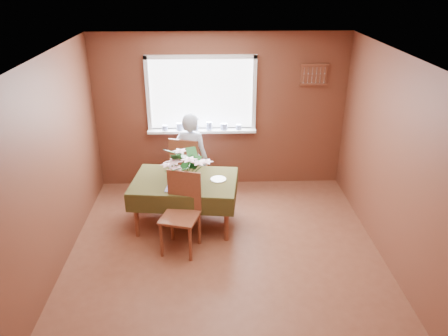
{
  "coord_description": "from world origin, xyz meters",
  "views": [
    {
      "loc": [
        -0.17,
        -4.46,
        3.36
      ],
      "look_at": [
        0.0,
        0.55,
        1.05
      ],
      "focal_mm": 35.0,
      "sensor_mm": 36.0,
      "label": 1
    }
  ],
  "objects_px": {
    "chair_far": "(187,167)",
    "flower_bouquet": "(184,165)",
    "dining_table": "(185,185)",
    "seated_woman": "(191,159)",
    "chair_near": "(182,209)"
  },
  "relations": [
    {
      "from": "seated_woman",
      "to": "flower_bouquet",
      "type": "height_order",
      "value": "seated_woman"
    },
    {
      "from": "seated_woman",
      "to": "flower_bouquet",
      "type": "xyz_separation_m",
      "value": [
        -0.05,
        -0.87,
        0.29
      ]
    },
    {
      "from": "chair_near",
      "to": "seated_woman",
      "type": "distance_m",
      "value": 1.23
    },
    {
      "from": "seated_woman",
      "to": "flower_bouquet",
      "type": "relative_size",
      "value": 2.5
    },
    {
      "from": "dining_table",
      "to": "seated_woman",
      "type": "bearing_deg",
      "value": 90.0
    },
    {
      "from": "dining_table",
      "to": "chair_near",
      "type": "xyz_separation_m",
      "value": [
        -0.01,
        -0.57,
        -0.05
      ]
    },
    {
      "from": "seated_woman",
      "to": "flower_bouquet",
      "type": "distance_m",
      "value": 0.92
    },
    {
      "from": "dining_table",
      "to": "chair_far",
      "type": "height_order",
      "value": "chair_far"
    },
    {
      "from": "seated_woman",
      "to": "chair_near",
      "type": "bearing_deg",
      "value": 106.6
    },
    {
      "from": "seated_woman",
      "to": "dining_table",
      "type": "bearing_deg",
      "value": 103.99
    },
    {
      "from": "chair_far",
      "to": "flower_bouquet",
      "type": "distance_m",
      "value": 0.99
    },
    {
      "from": "seated_woman",
      "to": "chair_far",
      "type": "bearing_deg",
      "value": 5.11
    },
    {
      "from": "chair_near",
      "to": "flower_bouquet",
      "type": "distance_m",
      "value": 0.58
    },
    {
      "from": "dining_table",
      "to": "chair_far",
      "type": "relative_size",
      "value": 1.43
    },
    {
      "from": "dining_table",
      "to": "chair_far",
      "type": "xyz_separation_m",
      "value": [
        0.0,
        0.67,
        -0.04
      ]
    }
  ]
}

